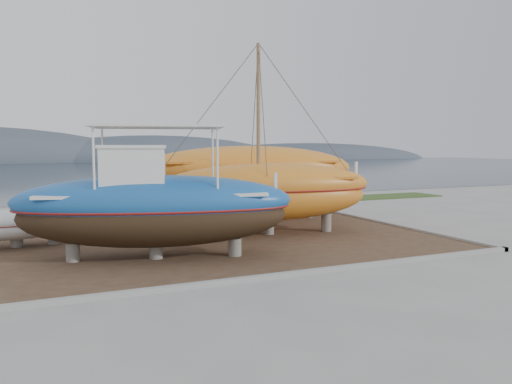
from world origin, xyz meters
name	(u,v)px	position (x,y,z in m)	size (l,w,h in m)	color
ground	(251,263)	(0.00, 0.00, 0.00)	(140.00, 140.00, 0.00)	gray
dirt_patch	(211,241)	(0.00, 4.00, 0.03)	(18.00, 12.00, 0.06)	#422D1E
curb_frame	(211,240)	(0.00, 4.00, 0.07)	(18.60, 12.60, 0.15)	gray
grass_strip	(149,208)	(0.00, 15.50, 0.04)	(44.00, 3.00, 0.08)	#284219
sea	(77,170)	(0.00, 70.00, 0.00)	(260.00, 100.00, 0.04)	#182430
mountain_ridge	(60,161)	(0.00, 125.00, 0.00)	(200.00, 36.00, 20.00)	#333D49
blue_caique	(155,193)	(-2.72, 1.63, 2.27)	(9.17, 2.87, 4.41)	#19559E
white_dinghy	(16,229)	(-7.02, 5.64, 0.74)	(4.51, 1.69, 1.36)	white
orange_sailboat	(269,141)	(2.71, 4.29, 4.03)	(9.20, 2.71, 7.93)	orange
orange_bare_hull	(250,184)	(3.58, 8.33, 1.89)	(11.14, 3.34, 3.65)	orange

